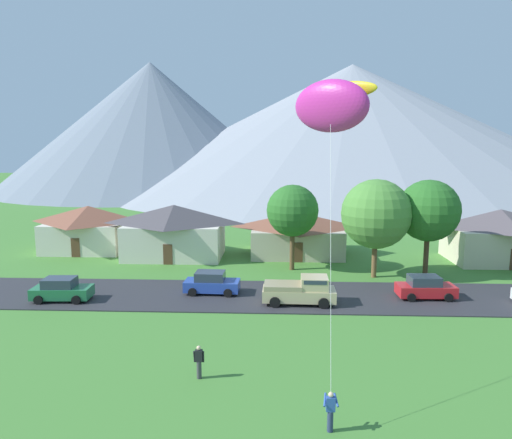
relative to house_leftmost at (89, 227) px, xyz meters
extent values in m
cube|color=#2D2D33|center=(20.94, -15.63, -2.49)|extent=(160.00, 7.70, 0.08)
cone|color=slate|center=(-12.96, 76.24, 14.26)|extent=(80.52, 80.52, 33.58)
cone|color=gray|center=(48.19, 129.39, 12.79)|extent=(92.91, 92.91, 30.64)
cone|color=#8E939E|center=(41.00, 80.92, 14.17)|extent=(134.32, 134.32, 33.40)
cone|color=slate|center=(74.14, 122.84, 7.97)|extent=(75.26, 75.26, 21.00)
cube|color=beige|center=(0.00, 0.00, -0.95)|extent=(8.41, 7.40, 3.15)
pyramid|color=brown|center=(0.00, 0.00, 1.49)|extent=(9.08, 7.99, 1.73)
cube|color=brown|center=(0.00, -3.72, -1.53)|extent=(0.90, 0.06, 2.00)
cube|color=beige|center=(22.84, -1.12, -1.09)|extent=(9.37, 7.54, 2.88)
pyramid|color=brown|center=(22.84, -1.12, 1.15)|extent=(10.12, 8.14, 1.58)
cube|color=brown|center=(22.84, -4.91, -1.53)|extent=(0.90, 0.06, 2.00)
cube|color=beige|center=(10.22, -3.18, -0.77)|extent=(9.70, 6.30, 3.51)
pyramid|color=#474247|center=(10.22, -3.18, 1.95)|extent=(10.48, 6.80, 1.93)
cube|color=brown|center=(10.22, -6.35, -1.53)|extent=(0.90, 0.06, 2.00)
cube|color=beige|center=(42.67, -3.62, -0.84)|extent=(9.28, 6.72, 3.37)
pyramid|color=#564C51|center=(42.67, -3.62, 1.77)|extent=(10.03, 7.26, 1.86)
cylinder|color=brown|center=(22.14, -7.70, -0.65)|extent=(0.44, 0.44, 3.76)
sphere|color=#286623|center=(22.14, -7.70, 3.00)|extent=(4.73, 4.73, 4.73)
cylinder|color=brown|center=(29.20, -9.90, -0.86)|extent=(0.44, 0.44, 3.34)
sphere|color=#4C8938|center=(29.20, -9.90, 3.05)|extent=(5.98, 5.98, 5.98)
cylinder|color=#4C3823|center=(33.84, -9.23, -0.63)|extent=(0.44, 0.44, 3.79)
sphere|color=#286623|center=(33.84, -9.23, 3.28)|extent=(5.36, 5.36, 5.36)
cube|color=#237042|center=(4.96, -17.41, -1.85)|extent=(4.28, 2.00, 0.80)
cube|color=#2D3847|center=(4.81, -17.42, -1.11)|extent=(2.28, 1.69, 0.68)
cylinder|color=black|center=(6.26, -16.43, -2.13)|extent=(0.65, 0.27, 0.64)
cylinder|color=black|center=(6.35, -18.26, -2.13)|extent=(0.65, 0.27, 0.64)
cylinder|color=black|center=(3.56, -16.56, -2.13)|extent=(0.65, 0.27, 0.64)
cylinder|color=black|center=(3.65, -18.40, -2.13)|extent=(0.65, 0.27, 0.64)
cube|color=red|center=(31.84, -15.71, -1.85)|extent=(4.26, 1.95, 0.80)
cube|color=#2D3847|center=(31.69, -15.71, -1.11)|extent=(2.26, 1.66, 0.68)
cylinder|color=black|center=(33.16, -14.74, -2.13)|extent=(0.65, 0.26, 0.64)
cylinder|color=black|center=(33.23, -16.58, -2.13)|extent=(0.65, 0.26, 0.64)
cylinder|color=black|center=(30.46, -14.84, -2.13)|extent=(0.65, 0.26, 0.64)
cylinder|color=black|center=(30.53, -16.68, -2.13)|extent=(0.65, 0.26, 0.64)
cube|color=#2847A8|center=(15.74, -15.23, -1.85)|extent=(4.26, 1.95, 0.80)
cube|color=#2D3847|center=(15.59, -15.22, -1.11)|extent=(2.26, 1.66, 0.68)
cylinder|color=black|center=(17.12, -14.36, -2.13)|extent=(0.65, 0.26, 0.64)
cylinder|color=black|center=(17.06, -16.20, -2.13)|extent=(0.65, 0.26, 0.64)
cylinder|color=black|center=(14.43, -14.26, -2.13)|extent=(0.65, 0.26, 0.64)
cylinder|color=black|center=(14.36, -16.10, -2.13)|extent=(0.65, 0.26, 0.64)
cube|color=#C6B284|center=(22.31, -17.34, -1.77)|extent=(5.24, 2.10, 0.84)
cube|color=#C6B284|center=(23.41, -17.36, -0.90)|extent=(1.93, 1.88, 0.90)
cube|color=#2D3847|center=(23.41, -17.36, -0.63)|extent=(1.65, 1.91, 0.28)
cube|color=tan|center=(21.16, -17.32, -1.17)|extent=(2.74, 2.01, 0.36)
cylinder|color=black|center=(24.03, -16.35, -2.07)|extent=(0.77, 0.29, 0.76)
cylinder|color=black|center=(23.99, -18.39, -2.07)|extent=(0.77, 0.29, 0.76)
cylinder|color=black|center=(20.63, -16.29, -2.07)|extent=(0.77, 0.29, 0.76)
cylinder|color=black|center=(20.60, -18.33, -2.07)|extent=(0.77, 0.29, 0.76)
cylinder|color=navy|center=(22.84, -32.54, -2.09)|extent=(0.24, 0.24, 0.88)
cube|color=#2D51A3|center=(22.84, -32.54, -1.36)|extent=(0.36, 0.22, 0.58)
sphere|color=beige|center=(22.84, -32.54, -0.96)|extent=(0.21, 0.21, 0.21)
cylinder|color=#2D51A3|center=(22.62, -32.48, -1.22)|extent=(0.18, 0.55, 0.37)
cylinder|color=#2D51A3|center=(23.06, -32.48, -1.22)|extent=(0.18, 0.55, 0.37)
ellipsoid|color=#D12D9E|center=(23.20, -26.84, 10.61)|extent=(4.32, 4.13, 2.72)
ellipsoid|color=yellow|center=(23.59, -26.39, 11.36)|extent=(3.56, 3.25, 0.94)
cylinder|color=silver|center=(23.02, -29.69, 4.82)|extent=(0.38, 5.71, 11.60)
cylinder|color=#3D3D42|center=(16.92, -28.48, -2.09)|extent=(0.24, 0.24, 0.88)
cube|color=black|center=(16.92, -28.48, -1.36)|extent=(0.36, 0.22, 0.58)
sphere|color=beige|center=(16.92, -28.48, -0.96)|extent=(0.21, 0.21, 0.21)
cylinder|color=black|center=(16.70, -28.48, -1.41)|extent=(0.12, 0.18, 0.59)
cylinder|color=black|center=(17.14, -28.48, -1.41)|extent=(0.12, 0.18, 0.59)
camera|label=1|loc=(20.63, -49.65, 8.66)|focal=32.59mm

